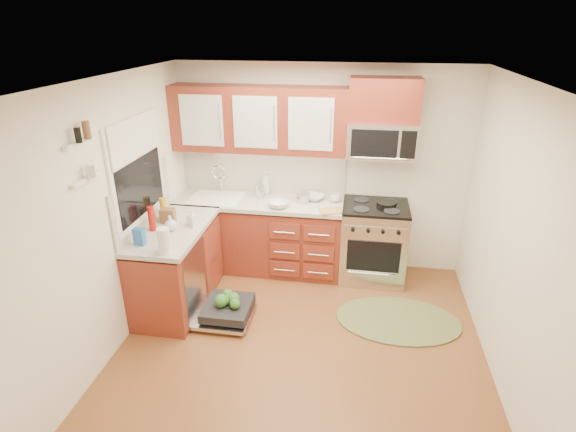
% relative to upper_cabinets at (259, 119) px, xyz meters
% --- Properties ---
extents(floor, '(3.50, 3.50, 0.00)m').
position_rel_upper_cabinets_xyz_m(floor, '(0.73, -1.57, -1.88)').
color(floor, brown).
rests_on(floor, ground).
extents(ceiling, '(3.50, 3.50, 0.00)m').
position_rel_upper_cabinets_xyz_m(ceiling, '(0.73, -1.57, 0.62)').
color(ceiling, white).
rests_on(ceiling, ground).
extents(wall_back, '(3.50, 0.04, 2.50)m').
position_rel_upper_cabinets_xyz_m(wall_back, '(0.73, 0.18, -0.62)').
color(wall_back, silver).
rests_on(wall_back, ground).
extents(wall_front, '(3.50, 0.04, 2.50)m').
position_rel_upper_cabinets_xyz_m(wall_front, '(0.73, -3.33, -0.62)').
color(wall_front, silver).
rests_on(wall_front, ground).
extents(wall_left, '(0.04, 3.50, 2.50)m').
position_rel_upper_cabinets_xyz_m(wall_left, '(-1.02, -1.57, -0.62)').
color(wall_left, silver).
rests_on(wall_left, ground).
extents(wall_right, '(0.04, 3.50, 2.50)m').
position_rel_upper_cabinets_xyz_m(wall_right, '(2.48, -1.57, -0.62)').
color(wall_right, silver).
rests_on(wall_right, ground).
extents(base_cabinet_back, '(2.05, 0.60, 0.85)m').
position_rel_upper_cabinets_xyz_m(base_cabinet_back, '(0.00, -0.12, -1.45)').
color(base_cabinet_back, maroon).
rests_on(base_cabinet_back, ground).
extents(base_cabinet_left, '(0.60, 1.25, 0.85)m').
position_rel_upper_cabinets_xyz_m(base_cabinet_left, '(-0.72, -1.05, -1.45)').
color(base_cabinet_left, maroon).
rests_on(base_cabinet_left, ground).
extents(countertop_back, '(2.07, 0.64, 0.05)m').
position_rel_upper_cabinets_xyz_m(countertop_back, '(0.00, -0.14, -0.97)').
color(countertop_back, beige).
rests_on(countertop_back, base_cabinet_back).
extents(countertop_left, '(0.64, 1.27, 0.05)m').
position_rel_upper_cabinets_xyz_m(countertop_left, '(-0.71, -1.05, -0.97)').
color(countertop_left, beige).
rests_on(countertop_left, base_cabinet_left).
extents(backsplash_back, '(2.05, 0.02, 0.57)m').
position_rel_upper_cabinets_xyz_m(backsplash_back, '(0.00, 0.16, -0.67)').
color(backsplash_back, beige).
rests_on(backsplash_back, ground).
extents(backsplash_left, '(0.02, 1.25, 0.57)m').
position_rel_upper_cabinets_xyz_m(backsplash_left, '(-1.01, -1.05, -0.67)').
color(backsplash_left, beige).
rests_on(backsplash_left, ground).
extents(upper_cabinets, '(2.05, 0.35, 0.75)m').
position_rel_upper_cabinets_xyz_m(upper_cabinets, '(0.00, 0.00, 0.00)').
color(upper_cabinets, maroon).
rests_on(upper_cabinets, ground).
extents(cabinet_over_mw, '(0.76, 0.35, 0.47)m').
position_rel_upper_cabinets_xyz_m(cabinet_over_mw, '(1.41, 0.00, 0.26)').
color(cabinet_over_mw, maroon).
rests_on(cabinet_over_mw, ground).
extents(range, '(0.76, 0.64, 0.95)m').
position_rel_upper_cabinets_xyz_m(range, '(1.41, -0.15, -1.40)').
color(range, silver).
rests_on(range, ground).
extents(microwave, '(0.76, 0.38, 0.40)m').
position_rel_upper_cabinets_xyz_m(microwave, '(1.41, -0.02, -0.18)').
color(microwave, silver).
rests_on(microwave, ground).
extents(sink, '(0.62, 0.50, 0.26)m').
position_rel_upper_cabinets_xyz_m(sink, '(-0.52, -0.16, -1.07)').
color(sink, white).
rests_on(sink, ground).
extents(dishwasher, '(0.70, 0.60, 0.20)m').
position_rel_upper_cabinets_xyz_m(dishwasher, '(-0.13, -1.27, -1.77)').
color(dishwasher, silver).
rests_on(dishwasher, ground).
extents(window, '(0.03, 1.05, 1.05)m').
position_rel_upper_cabinets_xyz_m(window, '(-1.01, -1.07, -0.32)').
color(window, white).
rests_on(window, ground).
extents(window_blind, '(0.02, 0.96, 0.40)m').
position_rel_upper_cabinets_xyz_m(window_blind, '(-0.98, -1.07, 0.00)').
color(window_blind, white).
rests_on(window_blind, ground).
extents(shelf_upper, '(0.04, 0.40, 0.03)m').
position_rel_upper_cabinets_xyz_m(shelf_upper, '(-0.99, -1.92, 0.17)').
color(shelf_upper, white).
rests_on(shelf_upper, ground).
extents(shelf_lower, '(0.04, 0.40, 0.03)m').
position_rel_upper_cabinets_xyz_m(shelf_lower, '(-0.99, -1.92, -0.12)').
color(shelf_lower, white).
rests_on(shelf_lower, ground).
extents(rug, '(1.49, 1.19, 0.02)m').
position_rel_upper_cabinets_xyz_m(rug, '(1.69, -1.02, -1.86)').
color(rug, '#636C3D').
rests_on(rug, ground).
extents(skillet, '(0.24, 0.24, 0.04)m').
position_rel_upper_cabinets_xyz_m(skillet, '(1.52, -0.12, -0.90)').
color(skillet, black).
rests_on(skillet, range).
extents(stock_pot, '(0.18, 0.18, 0.11)m').
position_rel_upper_cabinets_xyz_m(stock_pot, '(0.54, -0.11, -0.90)').
color(stock_pot, silver).
rests_on(stock_pot, countertop_back).
extents(cutting_board, '(0.32, 0.26, 0.02)m').
position_rel_upper_cabinets_xyz_m(cutting_board, '(0.91, -0.35, -0.94)').
color(cutting_board, tan).
rests_on(cutting_board, countertop_back).
extents(canister, '(0.14, 0.14, 0.17)m').
position_rel_upper_cabinets_xyz_m(canister, '(0.01, -0.07, -0.87)').
color(canister, silver).
rests_on(canister, countertop_back).
extents(paper_towel_roll, '(0.15, 0.15, 0.26)m').
position_rel_upper_cabinets_xyz_m(paper_towel_roll, '(-0.56, -1.59, -0.82)').
color(paper_towel_roll, white).
rests_on(paper_towel_roll, countertop_left).
extents(mustard_bottle, '(0.10, 0.10, 0.24)m').
position_rel_upper_cabinets_xyz_m(mustard_bottle, '(-0.90, -0.84, -0.83)').
color(mustard_bottle, gold).
rests_on(mustard_bottle, countertop_left).
extents(red_bottle, '(0.09, 0.09, 0.26)m').
position_rel_upper_cabinets_xyz_m(red_bottle, '(-0.90, -1.13, -0.82)').
color(red_bottle, '#B3130E').
rests_on(red_bottle, countertop_left).
extents(wooden_box, '(0.16, 0.13, 0.15)m').
position_rel_upper_cabinets_xyz_m(wooden_box, '(-0.82, -0.92, -0.87)').
color(wooden_box, brown).
rests_on(wooden_box, countertop_left).
extents(blue_carton, '(0.11, 0.08, 0.17)m').
position_rel_upper_cabinets_xyz_m(blue_carton, '(-0.88, -1.46, -0.87)').
color(blue_carton, '#255FB0').
rests_on(blue_carton, countertop_left).
extents(bowl_a, '(0.31, 0.31, 0.06)m').
position_rel_upper_cabinets_xyz_m(bowl_a, '(0.66, -0.01, -0.92)').
color(bowl_a, '#999999').
rests_on(bowl_a, countertop_back).
extents(bowl_b, '(0.31, 0.31, 0.08)m').
position_rel_upper_cabinets_xyz_m(bowl_b, '(0.28, -0.32, -0.91)').
color(bowl_b, '#999999').
rests_on(bowl_b, countertop_back).
extents(cup, '(0.17, 0.17, 0.10)m').
position_rel_upper_cabinets_xyz_m(cup, '(0.93, -0.04, -0.90)').
color(cup, '#999999').
rests_on(cup, countertop_back).
extents(soap_bottle_a, '(0.13, 0.13, 0.28)m').
position_rel_upper_cabinets_xyz_m(soap_bottle_a, '(0.04, 0.10, -0.81)').
color(soap_bottle_a, '#999999').
rests_on(soap_bottle_a, countertop_back).
extents(soap_bottle_b, '(0.11, 0.11, 0.19)m').
position_rel_upper_cabinets_xyz_m(soap_bottle_b, '(-0.52, -0.97, -0.86)').
color(soap_bottle_b, '#999999').
rests_on(soap_bottle_b, countertop_left).
extents(soap_bottle_c, '(0.16, 0.16, 0.16)m').
position_rel_upper_cabinets_xyz_m(soap_bottle_c, '(-0.71, -1.11, -0.87)').
color(soap_bottle_c, '#999999').
rests_on(soap_bottle_c, countertop_left).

